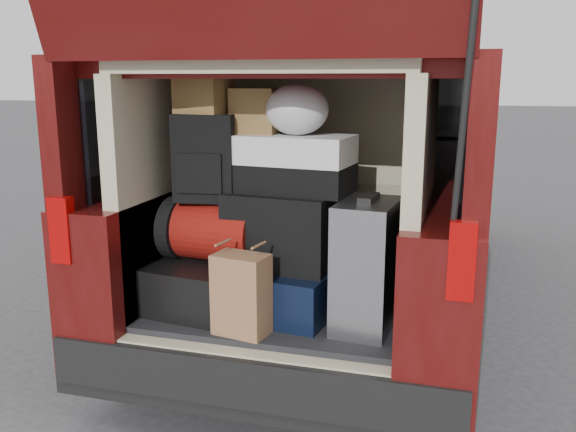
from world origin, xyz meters
name	(u,v)px	position (x,y,z in m)	size (l,w,h in m)	color
ground	(270,425)	(0.00, 0.00, 0.00)	(80.00, 80.00, 0.00)	#38383A
minivan	(344,184)	(0.00, 1.86, 0.91)	(1.90, 5.35, 2.77)	black
load_floor	(285,351)	(0.00, 0.28, 0.28)	(1.24, 1.05, 0.55)	black
black_hardshell	(204,282)	(-0.39, 0.14, 0.67)	(0.43, 0.59, 0.24)	black
navy_hardshell	(292,289)	(0.07, 0.16, 0.67)	(0.43, 0.53, 0.23)	black
silver_roller	(367,265)	(0.45, 0.07, 0.85)	(0.25, 0.40, 0.59)	silver
kraft_bag	(241,294)	(-0.08, -0.16, 0.74)	(0.24, 0.15, 0.37)	#926542
red_duffel	(214,230)	(-0.33, 0.15, 0.94)	(0.47, 0.31, 0.31)	maroon
black_soft_case	(281,230)	(0.02, 0.14, 0.96)	(0.51, 0.30, 0.37)	black
backpack	(206,158)	(-0.36, 0.13, 1.31)	(0.30, 0.18, 0.42)	black
twotone_duffel	(288,163)	(0.04, 0.20, 1.28)	(0.61, 0.31, 0.27)	white
grocery_sack_lower	(203,91)	(-0.38, 0.17, 1.62)	(0.24, 0.19, 0.21)	brown
grocery_sack_upper	(255,111)	(-0.13, 0.23, 1.53)	(0.22, 0.18, 0.22)	brown
plastic_bag_center	(297,110)	(0.08, 0.19, 1.54)	(0.30, 0.28, 0.24)	silver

